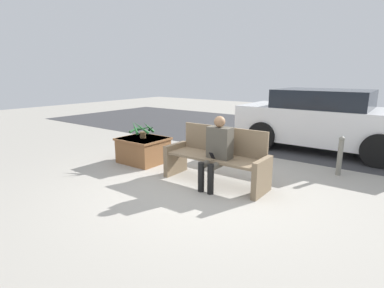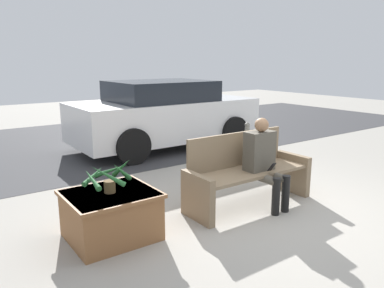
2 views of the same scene
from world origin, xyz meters
TOP-DOWN VIEW (x-y plane):
  - ground_plane at (0.00, 0.00)m, footprint 30.00×30.00m
  - road_surface at (0.00, 5.59)m, footprint 20.00×6.00m
  - bench at (-0.01, 0.47)m, footprint 1.84×0.59m
  - person_seated at (0.11, 0.27)m, footprint 0.40×0.56m
  - planter_box at (-1.93, 0.57)m, footprint 0.95×0.84m
  - potted_plant at (-1.93, 0.58)m, footprint 0.57×0.55m
  - parked_car at (0.88, 4.04)m, footprint 4.07×1.98m
  - bollard_post at (1.62, 2.16)m, footprint 0.10×0.10m

SIDE VIEW (x-z plane):
  - ground_plane at x=0.00m, z-range 0.00..0.00m
  - road_surface at x=0.00m, z-range 0.00..0.01m
  - planter_box at x=-1.93m, z-range 0.02..0.55m
  - bollard_post at x=1.62m, z-range 0.02..0.76m
  - bench at x=-0.01m, z-range -0.04..0.92m
  - person_seated at x=0.11m, z-range 0.06..1.26m
  - potted_plant at x=-1.93m, z-range 0.52..0.91m
  - parked_car at x=0.88m, z-range 0.00..1.50m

